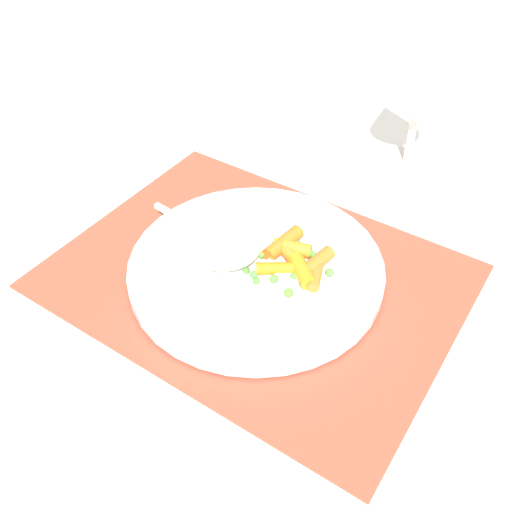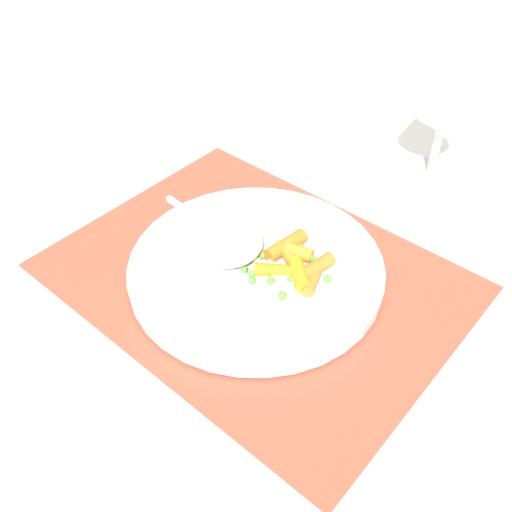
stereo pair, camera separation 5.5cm
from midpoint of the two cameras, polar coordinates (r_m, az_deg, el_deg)
The scene contains 8 objects.
ground_plane at distance 0.62m, azimuth -2.55°, elevation -2.24°, with size 2.40×2.40×0.00m, color white.
placemat at distance 0.62m, azimuth -2.55°, elevation -2.04°, with size 0.42×0.31×0.01m, color #9E4733.
plate at distance 0.61m, azimuth -2.58°, elevation -1.33°, with size 0.27×0.27×0.02m, color white.
rice_mound at distance 0.60m, azimuth -6.47°, elevation 1.58°, with size 0.10×0.08×0.04m, color beige.
carrot_portion at distance 0.60m, azimuth 1.39°, elevation -0.37°, with size 0.08×0.08×0.02m.
pea_scatter at distance 0.59m, azimuth 1.02°, elevation -1.20°, with size 0.08×0.08×0.01m.
fork at distance 0.62m, azimuth -4.48°, elevation 0.47°, with size 0.21×0.03×0.01m.
wine_glass at distance 0.75m, azimuth 14.19°, elevation 16.74°, with size 0.07×0.07×0.17m.
Camera 1 is at (0.24, -0.37, 0.44)m, focal length 40.42 mm.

